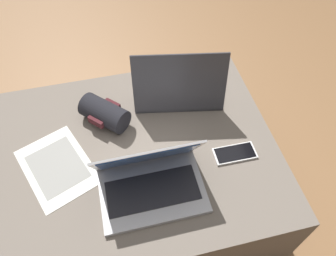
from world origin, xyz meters
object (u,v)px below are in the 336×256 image
at_px(laptop_near, 150,179).
at_px(paper_sheet, 57,167).
at_px(laptop_far, 178,87).
at_px(cell_phone, 235,153).
at_px(wrist_brace, 105,113).

distance_m(laptop_near, paper_sheet, 0.34).
bearing_deg(laptop_far, paper_sheet, 35.54).
relative_size(laptop_far, cell_phone, 2.54).
xyz_separation_m(laptop_far, cell_phone, (0.13, -0.33, -0.05)).
distance_m(laptop_near, laptop_far, 0.43).
xyz_separation_m(paper_sheet, wrist_brace, (0.19, 0.17, 0.05)).
relative_size(laptop_near, paper_sheet, 0.97).
relative_size(paper_sheet, wrist_brace, 1.81).
distance_m(laptop_near, wrist_brace, 0.34).
relative_size(laptop_near, wrist_brace, 1.76).
bearing_deg(paper_sheet, cell_phone, -31.01).
height_order(laptop_near, cell_phone, laptop_near).
bearing_deg(laptop_near, paper_sheet, 153.71).
bearing_deg(wrist_brace, laptop_near, -70.37).
bearing_deg(paper_sheet, laptop_far, 2.53).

